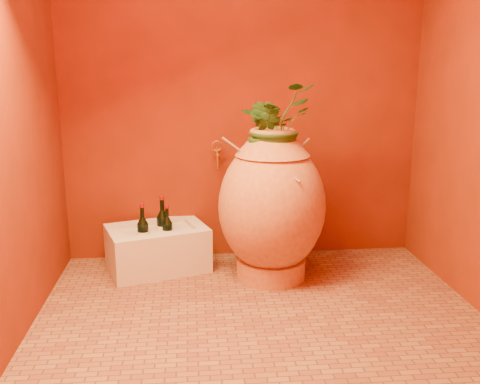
{
  "coord_description": "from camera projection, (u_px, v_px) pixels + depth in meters",
  "views": [
    {
      "loc": [
        -0.37,
        -2.73,
        1.39
      ],
      "look_at": [
        -0.08,
        0.35,
        0.63
      ],
      "focal_mm": 40.0,
      "sensor_mm": 36.0,
      "label": 1
    }
  ],
  "objects": [
    {
      "name": "stone_basin",
      "position": [
        158.0,
        249.0,
        3.65
      ],
      "size": [
        0.75,
        0.63,
        0.3
      ],
      "rotation": [
        0.0,
        0.0,
        0.31
      ],
      "color": "beige",
      "rests_on": "floor"
    },
    {
      "name": "wine_bottle_a",
      "position": [
        168.0,
        232.0,
        3.61
      ],
      "size": [
        0.07,
        0.07,
        0.29
      ],
      "color": "black",
      "rests_on": "stone_basin"
    },
    {
      "name": "plant_main",
      "position": [
        275.0,
        125.0,
        3.32
      ],
      "size": [
        0.61,
        0.6,
        0.51
      ],
      "primitive_type": "imported",
      "rotation": [
        0.0,
        0.0,
        0.65
      ],
      "color": "#1F4719",
      "rests_on": "amphora"
    },
    {
      "name": "plant_side",
      "position": [
        265.0,
        134.0,
        3.27
      ],
      "size": [
        0.28,
        0.28,
        0.4
      ],
      "primitive_type": "imported",
      "rotation": [
        0.0,
        0.0,
        -0.93
      ],
      "color": "#1F4719",
      "rests_on": "amphora"
    },
    {
      "name": "wine_bottle_c",
      "position": [
        143.0,
        234.0,
        3.54
      ],
      "size": [
        0.08,
        0.08,
        0.32
      ],
      "color": "black",
      "rests_on": "stone_basin"
    },
    {
      "name": "wall_tap",
      "position": [
        217.0,
        153.0,
        3.69
      ],
      "size": [
        0.08,
        0.17,
        0.18
      ],
      "color": "#AC7527",
      "rests_on": "wall_back"
    },
    {
      "name": "wall_left",
      "position": [
        8.0,
        91.0,
        2.6
      ],
      "size": [
        0.02,
        2.0,
        2.5
      ],
      "primitive_type": "cube",
      "color": "#611D05",
      "rests_on": "ground"
    },
    {
      "name": "wine_bottle_b",
      "position": [
        163.0,
        228.0,
        3.63
      ],
      "size": [
        0.08,
        0.08,
        0.35
      ],
      "color": "black",
      "rests_on": "stone_basin"
    },
    {
      "name": "amphora",
      "position": [
        272.0,
        205.0,
        3.43
      ],
      "size": [
        0.82,
        0.82,
        0.98
      ],
      "rotation": [
        0.0,
        0.0,
        0.22
      ],
      "color": "#CC7839",
      "rests_on": "floor"
    },
    {
      "name": "wall_back",
      "position": [
        243.0,
        82.0,
        3.68
      ],
      "size": [
        2.5,
        0.02,
        2.5
      ],
      "primitive_type": "cube",
      "color": "#611D05",
      "rests_on": "ground"
    },
    {
      "name": "floor",
      "position": [
        260.0,
        315.0,
        3.01
      ],
      "size": [
        2.5,
        2.5,
        0.0
      ],
      "primitive_type": "plane",
      "color": "brown",
      "rests_on": "ground"
    }
  ]
}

